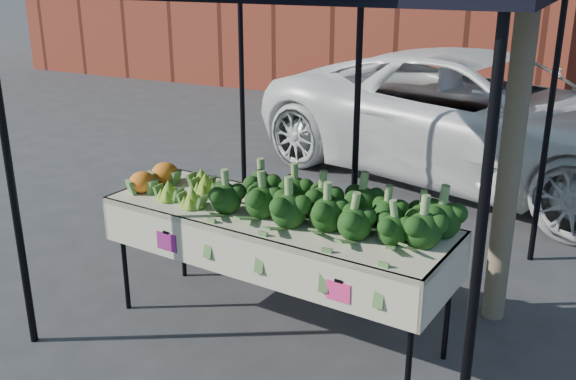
% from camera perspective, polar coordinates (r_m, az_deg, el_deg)
% --- Properties ---
extents(ground, '(90.00, 90.00, 0.00)m').
position_cam_1_polar(ground, '(4.63, 0.91, -12.99)').
color(ground, '#2F2F31').
extents(table, '(2.47, 1.05, 0.90)m').
position_cam_1_polar(table, '(4.51, -1.14, -7.37)').
color(table, beige).
rests_on(table, ground).
extents(canopy, '(3.16, 3.16, 2.74)m').
position_cam_1_polar(canopy, '(4.70, 2.32, 5.70)').
color(canopy, black).
rests_on(canopy, ground).
extents(broccoli_heap, '(1.61, 0.58, 0.28)m').
position_cam_1_polar(broccoli_heap, '(4.14, 3.75, -1.02)').
color(broccoli_heap, black).
rests_on(broccoli_heap, table).
extents(romanesco_cluster, '(0.44, 0.58, 0.21)m').
position_cam_1_polar(romanesco_cluster, '(4.64, -8.28, 0.68)').
color(romanesco_cluster, '#8EA32E').
rests_on(romanesco_cluster, table).
extents(cauliflower_pair, '(0.24, 0.44, 0.19)m').
position_cam_1_polar(cauliflower_pair, '(4.88, -11.66, 1.27)').
color(cauliflower_pair, orange).
rests_on(cauliflower_pair, table).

